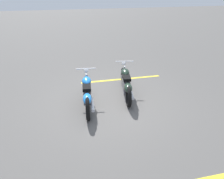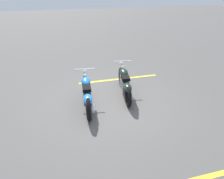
# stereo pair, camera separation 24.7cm
# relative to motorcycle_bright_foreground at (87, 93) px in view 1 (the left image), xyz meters

# --- Properties ---
(ground_plane) EXTENTS (60.00, 60.00, 0.00)m
(ground_plane) POSITION_rel_motorcycle_bright_foreground_xyz_m (-0.00, 0.68, -0.46)
(ground_plane) COLOR #514F4C
(motorcycle_bright_foreground) EXTENTS (2.23, 0.62, 1.04)m
(motorcycle_bright_foreground) POSITION_rel_motorcycle_bright_foreground_xyz_m (0.00, 0.00, 0.00)
(motorcycle_bright_foreground) COLOR black
(motorcycle_bright_foreground) RESTS_ON ground
(motorcycle_dark_foreground) EXTENTS (2.21, 0.69, 1.04)m
(motorcycle_dark_foreground) POSITION_rel_motorcycle_bright_foreground_xyz_m (-0.39, 1.35, 0.00)
(motorcycle_dark_foreground) COLOR black
(motorcycle_dark_foreground) RESTS_ON ground
(parking_stripe_near) EXTENTS (0.20, 3.20, 0.01)m
(parking_stripe_near) POSITION_rel_motorcycle_bright_foreground_xyz_m (-1.75, 1.61, -0.46)
(parking_stripe_near) COLOR yellow
(parking_stripe_near) RESTS_ON ground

